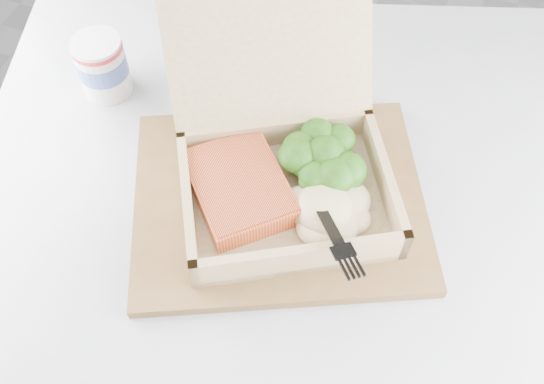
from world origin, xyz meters
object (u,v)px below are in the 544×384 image
(cafe_table, at_px, (283,290))
(takeout_container, at_px, (281,146))
(paper_cup, at_px, (102,65))
(serving_tray, at_px, (279,199))

(cafe_table, relative_size, takeout_container, 2.80)
(takeout_container, bearing_deg, cafe_table, -94.64)
(cafe_table, distance_m, paper_cup, 0.39)
(serving_tray, height_order, paper_cup, paper_cup)
(takeout_container, bearing_deg, paper_cup, 138.02)
(paper_cup, bearing_deg, takeout_container, -13.38)
(cafe_table, height_order, takeout_container, takeout_container)
(serving_tray, bearing_deg, takeout_container, 105.63)
(takeout_container, relative_size, paper_cup, 4.22)
(cafe_table, distance_m, serving_tray, 0.19)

